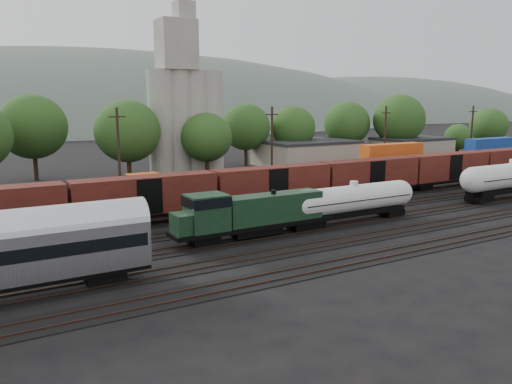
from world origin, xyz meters
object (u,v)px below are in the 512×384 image
orange_locomotive (181,190)px  tank_car_a (353,200)px  grain_silo (185,111)px  green_locomotive (247,214)px

orange_locomotive → tank_car_a: bearing=-48.2°
tank_car_a → grain_silo: bearing=92.9°
green_locomotive → tank_car_a: green_locomotive is taller
orange_locomotive → grain_silo: 29.67m
tank_car_a → orange_locomotive: bearing=131.8°
green_locomotive → grain_silo: grain_silo is taller
green_locomotive → orange_locomotive: (-0.55, 15.00, 0.01)m
grain_silo → tank_car_a: bearing=-87.1°
tank_car_a → grain_silo: (-2.08, 41.00, 8.72)m
orange_locomotive → grain_silo: grain_silo is taller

